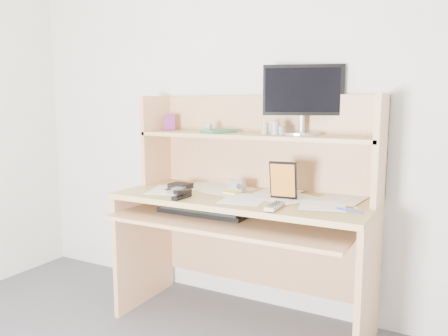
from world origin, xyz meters
The scene contains 19 objects.
back_wall centered at (0.00, 1.80, 1.25)m, with size 3.60×0.04×2.50m, color silver.
desk centered at (0.00, 1.56, 0.69)m, with size 1.40×0.70×1.30m.
paper_clutter centered at (0.00, 1.48, 0.75)m, with size 1.32×0.54×0.01m, color white.
keyboard centered at (-0.18, 1.38, 0.67)m, with size 0.51×0.18×0.04m.
tv_remote centered at (0.27, 1.28, 0.76)m, with size 0.05×0.17×0.02m, color #A2A29D.
flip_phone centered at (-0.39, 1.35, 0.77)m, with size 0.05×0.09×0.02m, color silver.
stapler centered at (-0.25, 1.26, 0.78)m, with size 0.04×0.14×0.04m, color black.
wallet centered at (-0.41, 1.48, 0.77)m, with size 0.12×0.10×0.03m, color black.
sticky_note_pad centered at (-0.08, 1.51, 0.76)m, with size 0.08×0.08×0.01m, color yellow.
digital_camera centered at (-0.08, 1.57, 0.79)m, with size 0.10×0.04×0.06m, color #A9A9AB.
game_case centered at (0.23, 1.48, 0.86)m, with size 0.14×0.02×0.20m, color black.
blue_pen centered at (0.60, 1.38, 0.76)m, with size 0.01×0.01×0.14m, color #1A31C7.
card_box centered at (-0.61, 1.66, 1.13)m, with size 0.07×0.02×0.10m, color maroon.
shelf_book centered at (-0.23, 1.62, 1.09)m, with size 0.13×0.18×0.02m, color #2F7641.
chip_stack_a centered at (-0.28, 1.60, 1.11)m, with size 0.04×0.04×0.06m, color black.
chip_stack_b centered at (0.14, 1.59, 1.12)m, with size 0.05×0.05×0.07m, color white.
chip_stack_c centered at (0.17, 1.60, 1.11)m, with size 0.04×0.04×0.05m, color black.
chip_stack_d centered at (0.08, 1.58, 1.11)m, with size 0.04×0.04×0.07m, color silver.
monitor centered at (0.26, 1.70, 1.28)m, with size 0.42×0.23×0.38m.
Camera 1 is at (1.02, -0.64, 1.24)m, focal length 35.00 mm.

